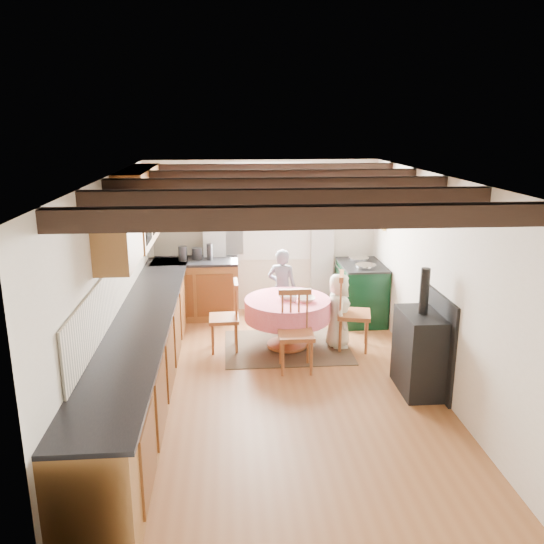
{
  "coord_description": "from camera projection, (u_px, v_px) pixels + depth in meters",
  "views": [
    {
      "loc": [
        -0.53,
        -5.81,
        2.95
      ],
      "look_at": [
        0.0,
        0.8,
        1.15
      ],
      "focal_mm": 36.5,
      "sensor_mm": 36.0,
      "label": 1
    }
  ],
  "objects": [
    {
      "name": "chair_near",
      "position": [
        296.0,
        332.0,
        6.69
      ],
      "size": [
        0.43,
        0.45,
        0.99
      ],
      "primitive_type": null,
      "rotation": [
        0.0,
        0.0,
        -0.02
      ],
      "color": "brown",
      "rests_on": "floor"
    },
    {
      "name": "cup",
      "position": [
        294.0,
        299.0,
        7.2
      ],
      "size": [
        0.1,
        0.1,
        0.08
      ],
      "primitive_type": "imported",
      "rotation": [
        0.0,
        0.0,
        6.15
      ],
      "color": "silver",
      "rests_on": "dining_table"
    },
    {
      "name": "wall_picture",
      "position": [
        381.0,
        208.0,
        8.31
      ],
      "size": [
        0.04,
        0.5,
        0.6
      ],
      "primitive_type": "cube",
      "color": "gold",
      "rests_on": "wall_right"
    },
    {
      "name": "floor",
      "position": [
        278.0,
        386.0,
        6.41
      ],
      "size": [
        3.6,
        5.5,
        0.0
      ],
      "primitive_type": "cube",
      "color": "brown",
      "rests_on": "ground"
    },
    {
      "name": "bowl_b",
      "position": [
        287.0,
        297.0,
        7.29
      ],
      "size": [
        0.28,
        0.28,
        0.06
      ],
      "primitive_type": "imported",
      "rotation": [
        0.0,
        0.0,
        5.35
      ],
      "color": "silver",
      "rests_on": "dining_table"
    },
    {
      "name": "worktop_back",
      "position": [
        195.0,
        261.0,
        8.43
      ],
      "size": [
        1.3,
        0.64,
        0.04
      ],
      "primitive_type": "cube",
      "color": "black",
      "rests_on": "base_cabinet_back"
    },
    {
      "name": "base_cabinet_back",
      "position": [
        196.0,
        290.0,
        8.57
      ],
      "size": [
        1.3,
        0.6,
        0.88
      ],
      "primitive_type": "cube",
      "color": "brown",
      "rests_on": "floor"
    },
    {
      "name": "wall_cabinet_solid",
      "position": [
        118.0,
        232.0,
        5.49
      ],
      "size": [
        0.34,
        0.9,
        0.7
      ],
      "primitive_type": "cube",
      "color": "brown",
      "rests_on": "wall_left"
    },
    {
      "name": "child_far",
      "position": [
        282.0,
        288.0,
        8.11
      ],
      "size": [
        0.5,
        0.41,
        1.18
      ],
      "primitive_type": "imported",
      "rotation": [
        0.0,
        0.0,
        2.81
      ],
      "color": "slate",
      "rests_on": "floor"
    },
    {
      "name": "wall_back",
      "position": [
        262.0,
        237.0,
        8.74
      ],
      "size": [
        3.6,
        0.0,
        2.4
      ],
      "primitive_type": "cube",
      "color": "silver",
      "rests_on": "ground"
    },
    {
      "name": "beam_c",
      "position": [
        278.0,
        185.0,
        5.8
      ],
      "size": [
        3.6,
        0.16,
        0.16
      ],
      "primitive_type": "cube",
      "color": "black",
      "rests_on": "ceiling"
    },
    {
      "name": "beam_a",
      "position": [
        304.0,
        217.0,
        3.88
      ],
      "size": [
        3.6,
        0.16,
        0.16
      ],
      "primitive_type": "cube",
      "color": "black",
      "rests_on": "ceiling"
    },
    {
      "name": "beam_b",
      "position": [
        288.0,
        198.0,
        4.84
      ],
      "size": [
        3.6,
        0.16,
        0.16
      ],
      "primitive_type": "cube",
      "color": "black",
      "rests_on": "ceiling"
    },
    {
      "name": "aga_range",
      "position": [
        361.0,
        291.0,
        8.44
      ],
      "size": [
        0.64,
        0.98,
        0.91
      ],
      "primitive_type": null,
      "color": "black",
      "rests_on": "floor"
    },
    {
      "name": "window_frame",
      "position": [
        268.0,
        212.0,
        8.62
      ],
      "size": [
        1.34,
        0.03,
        1.54
      ],
      "primitive_type": "cube",
      "color": "white",
      "rests_on": "wall_back"
    },
    {
      "name": "curtain_right",
      "position": [
        322.0,
        243.0,
        8.74
      ],
      "size": [
        0.35,
        0.1,
        2.1
      ],
      "primitive_type": "cube",
      "color": "white",
      "rests_on": "wall_back"
    },
    {
      "name": "beam_d",
      "position": [
        271.0,
        176.0,
        6.76
      ],
      "size": [
        3.6,
        0.16,
        0.16
      ],
      "primitive_type": "cube",
      "color": "black",
      "rests_on": "ceiling"
    },
    {
      "name": "canister_tall",
      "position": [
        183.0,
        254.0,
        8.34
      ],
      "size": [
        0.13,
        0.13,
        0.23
      ],
      "primitive_type": "cylinder",
      "color": "#262628",
      "rests_on": "worktop_back"
    },
    {
      "name": "bowl_a",
      "position": [
        306.0,
        299.0,
        7.22
      ],
      "size": [
        0.24,
        0.24,
        0.06
      ],
      "primitive_type": "imported",
      "rotation": [
        0.0,
        0.0,
        6.26
      ],
      "color": "silver",
      "rests_on": "dining_table"
    },
    {
      "name": "child_right",
      "position": [
        338.0,
        311.0,
        7.4
      ],
      "size": [
        0.36,
        0.52,
        1.02
      ],
      "primitive_type": "imported",
      "rotation": [
        0.0,
        0.0,
        1.5
      ],
      "color": "beige",
      "rests_on": "floor"
    },
    {
      "name": "window_pane",
      "position": [
        268.0,
        212.0,
        8.63
      ],
      "size": [
        1.2,
        0.01,
        1.4
      ],
      "primitive_type": "cube",
      "color": "white",
      "rests_on": "wall_back"
    },
    {
      "name": "wall_cabinet_glass",
      "position": [
        140.0,
        205.0,
        6.92
      ],
      "size": [
        0.34,
        1.8,
        0.9
      ],
      "primitive_type": "cube",
      "color": "brown",
      "rests_on": "wall_left"
    },
    {
      "name": "canister_wide",
      "position": [
        197.0,
        253.0,
        8.46
      ],
      "size": [
        0.16,
        0.16,
        0.18
      ],
      "primitive_type": "cylinder",
      "color": "#262628",
      "rests_on": "worktop_back"
    },
    {
      "name": "curtain_left",
      "position": [
        215.0,
        245.0,
        8.61
      ],
      "size": [
        0.35,
        0.1,
        2.1
      ],
      "primitive_type": "cube",
      "color": "white",
      "rests_on": "wall_back"
    },
    {
      "name": "chair_right",
      "position": [
        354.0,
        311.0,
        7.34
      ],
      "size": [
        0.56,
        0.54,
        1.04
      ],
      "primitive_type": null,
      "rotation": [
        0.0,
        0.0,
        1.34
      ],
      "color": "brown",
      "rests_on": "floor"
    },
    {
      "name": "dining_table",
      "position": [
        287.0,
        323.0,
        7.4
      ],
      "size": [
        1.14,
        1.14,
        0.69
      ],
      "primitive_type": null,
      "color": "#E24958",
      "rests_on": "floor"
    },
    {
      "name": "splash_left",
      "position": [
        119.0,
        283.0,
        6.24
      ],
      "size": [
        0.02,
        4.5,
        0.55
      ],
      "primitive_type": "cube",
      "color": "beige",
      "rests_on": "wall_left"
    },
    {
      "name": "rug",
      "position": [
        287.0,
        347.0,
        7.49
      ],
      "size": [
        1.67,
        1.3,
        0.01
      ],
      "primitive_type": "cube",
      "color": "#483D28",
      "rests_on": "floor"
    },
    {
      "name": "wall_right",
      "position": [
        437.0,
        283.0,
        6.23
      ],
      "size": [
        0.0,
        5.5,
        2.4
      ],
      "primitive_type": "cube",
      "color": "silver",
      "rests_on": "ground"
    },
    {
      "name": "wall_left",
      "position": [
        112.0,
        290.0,
        5.95
      ],
      "size": [
        0.0,
        5.5,
        2.4
      ],
      "primitive_type": "cube",
      "color": "silver",
      "rests_on": "ground"
    },
    {
      "name": "beam_e",
      "position": [
        265.0,
        170.0,
        7.72
      ],
      "size": [
        3.6,
        0.16,
        0.16
      ],
      "primitive_type": "cube",
      "color": "black",
      "rests_on": "ceiling"
    },
    {
      "name": "curtain_rod",
      "position": [
        269.0,
        173.0,
        8.38
      ],
      "size": [
        2.0,
        0.03,
        0.03
      ],
      "primitive_type": "cylinder",
      "rotation": [
        0.0,
        1.57,
        0.0
      ],
      "color": "black",
      "rests_on": "wall_back"
    },
    {
      "name": "base_cabinet_left",
      "position": [
        144.0,
        355.0,
        6.17
      ],
      "size": [
        0.6,
        5.3,
        0.88
      ],
      "primitive_type": "cube",
      "color": "brown",
      "rests_on": "floor"
    },
    {
      "name": "canister_slim",
      "position": [
        210.0,
        252.0,
        8.41
      ],
      "size": [
        0.09,
        0.09,
        0.25
      ],
      "primitive_type": "cylinder",
      "color": "#262628",
      "rests_on": "worktop_back"
    },
    {
      "name": "wall_plate",
      "position": [
        329.0,
        205.0,
        8.66
      ],
      "size": [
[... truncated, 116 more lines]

